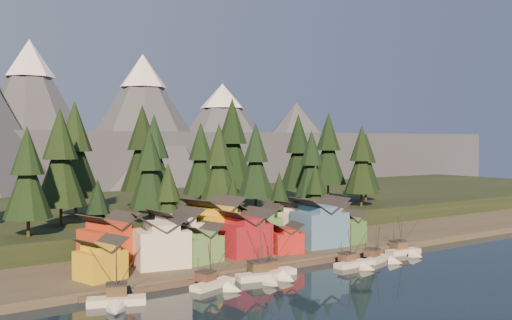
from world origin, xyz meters
TOP-DOWN VIEW (x-y plane):
  - ground at (0.00, 0.00)m, footprint 500.00×500.00m
  - shore_strip at (0.00, 40.00)m, footprint 400.00×50.00m
  - hillside at (0.00, 90.00)m, footprint 420.00×100.00m
  - dock at (0.00, 16.50)m, footprint 80.00×4.00m
  - mountain_ridge at (-4.20, 213.59)m, footprint 560.00×190.00m
  - boat_0 at (-35.63, 9.56)m, footprint 9.79×10.29m
  - boat_1 at (-17.03, 10.07)m, footprint 9.72×10.08m
  - boat_2 at (-7.17, 9.68)m, footprint 10.34×10.90m
  - boat_3 at (-3.66, 10.76)m, footprint 9.64×10.49m
  - boat_4 at (14.76, 8.21)m, footprint 8.60×9.32m
  - boat_5 at (23.03, 8.84)m, footprint 8.36×8.83m
  - boat_6 at (33.21, 10.98)m, footprint 8.78×9.38m
  - house_front_0 at (-33.74, 22.24)m, footprint 8.86×8.57m
  - house_front_1 at (-20.42, 25.69)m, footprint 11.54×11.23m
  - house_front_2 at (-12.51, 25.23)m, footprint 9.26×9.31m
  - house_front_3 at (-1.22, 25.75)m, footprint 10.00×9.57m
  - house_front_4 at (7.73, 22.74)m, footprint 7.64×8.01m
  - house_front_5 at (19.05, 24.62)m, footprint 11.46×10.58m
  - house_front_6 at (26.79, 23.67)m, footprint 8.65×8.32m
  - house_back_0 at (-28.44, 32.63)m, footprint 11.21×10.94m
  - house_back_1 at (-14.55, 31.37)m, footprint 9.77×9.87m
  - house_back_2 at (-4.06, 33.79)m, footprint 13.06×12.37m
  - house_back_3 at (6.73, 32.14)m, footprint 11.14×10.33m
  - house_back_4 at (19.54, 31.31)m, footprint 10.32×10.02m
  - house_back_5 at (27.87, 31.23)m, footprint 8.29×8.38m
  - tree_hill_2 at (-40.00, 48.00)m, footprint 9.89×9.89m
  - tree_hill_3 at (-30.00, 60.00)m, footprint 11.93×11.93m
  - tree_hill_4 at (-22.00, 75.00)m, footprint 13.07×13.07m
  - tree_hill_5 at (-12.00, 50.00)m, footprint 9.89×9.89m
  - tree_hill_6 at (-4.00, 65.00)m, footprint 11.61×11.61m
  - tree_hill_7 at (6.00, 48.00)m, footprint 10.46×10.46m
  - tree_hill_8 at (14.00, 72.00)m, footprint 10.86×10.86m
  - tree_hill_9 at (22.00, 55.00)m, footprint 10.74×10.74m
  - tree_hill_10 at (30.00, 80.00)m, footprint 14.44×14.44m
  - tree_hill_11 at (38.00, 50.00)m, footprint 9.83×9.83m
  - tree_hill_12 at (46.00, 66.00)m, footprint 12.19×12.19m
  - tree_hill_13 at (56.00, 48.00)m, footprint 10.55×10.55m
  - tree_hill_14 at (64.00, 72.00)m, footprint 12.65×12.65m
  - tree_hill_15 at (0.00, 82.00)m, footprint 13.13×13.13m
  - tree_hill_17 at (68.00, 58.00)m, footprint 9.67×9.67m
  - tree_shore_0 at (-28.00, 40.00)m, footprint 7.11×7.11m
  - tree_shore_1 at (-12.00, 40.00)m, footprint 8.40×8.40m
  - tree_shore_2 at (5.00, 40.00)m, footprint 6.86×6.86m
  - tree_shore_3 at (19.00, 40.00)m, footprint 7.08×7.08m
  - tree_shore_4 at (31.00, 40.00)m, footprint 7.83×7.83m

SIDE VIEW (x-z plane):
  - ground at x=0.00m, z-range 0.00..0.00m
  - dock at x=0.00m, z-range 0.00..1.00m
  - shore_strip at x=0.00m, z-range 0.00..1.50m
  - boat_1 at x=-17.03m, z-range -3.21..6.92m
  - boat_4 at x=14.76m, z-range -3.06..6.80m
  - boat_5 at x=23.03m, z-range -2.99..6.84m
  - boat_3 at x=-3.66m, z-range -3.42..7.52m
  - boat_0 at x=-35.63m, z-range -3.44..7.75m
  - boat_6 at x=33.21m, z-range -3.27..7.59m
  - boat_2 at x=-7.17m, z-range -3.62..8.11m
  - hillside at x=0.00m, z-range 0.00..6.00m
  - house_front_4 at x=7.73m, z-range 1.66..8.09m
  - house_front_0 at x=-33.74m, z-range 1.69..9.03m
  - house_front_6 at x=26.79m, z-range 1.69..9.18m
  - house_front_2 at x=-12.51m, z-range 1.69..9.34m
  - house_back_5 at x=27.87m, z-range 1.72..10.74m
  - house_back_3 at x=6.73m, z-range 1.75..11.45m
  - house_front_3 at x=-1.22m, z-range 1.75..11.51m
  - house_back_4 at x=19.54m, z-range 1.75..11.63m
  - house_back_0 at x=-28.44m, z-range 1.75..11.84m
  - house_back_1 at x=-14.55m, z-range 1.75..11.95m
  - house_front_1 at x=-20.42m, z-range 1.76..11.97m
  - house_front_5 at x=19.05m, z-range 1.78..13.01m
  - house_back_2 at x=-4.06m, z-range 1.80..13.58m
  - tree_shore_2 at x=5.00m, z-range 2.24..18.21m
  - tree_shore_3 at x=19.00m, z-range 2.26..18.75m
  - tree_shore_0 at x=-28.00m, z-range 2.26..18.83m
  - tree_shore_4 at x=31.00m, z-range 2.34..20.58m
  - tree_shore_1 at x=-12.00m, z-range 2.41..21.97m
  - tree_hill_17 at x=68.00m, z-range 7.05..29.57m
  - tree_hill_11 at x=38.00m, z-range 7.07..29.96m
  - tree_hill_5 at x=-12.00m, z-range 7.07..30.11m
  - tree_hill_2 at x=-40.00m, z-range 7.07..30.11m
  - tree_hill_7 at x=6.00m, z-range 7.14..31.51m
  - tree_hill_13 at x=56.00m, z-range 7.15..31.72m
  - tree_hill_9 at x=22.00m, z-range 7.17..32.17m
  - tree_hill_8 at x=14.00m, z-range 7.18..32.49m
  - tree_hill_6 at x=-4.00m, z-range 7.26..34.30m
  - tree_hill_3 at x=-30.00m, z-range 7.30..35.08m
  - tree_hill_12 at x=46.00m, z-range 7.33..35.72m
  - tree_hill_14 at x=64.00m, z-range 7.38..36.85m
  - tree_hill_4 at x=-22.00m, z-range 7.42..37.86m
  - tree_hill_15 at x=0.00m, z-range 7.43..38.02m
  - tree_hill_10 at x=30.00m, z-range 7.57..41.21m
  - mountain_ridge at x=-4.20m, z-range -18.94..71.06m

